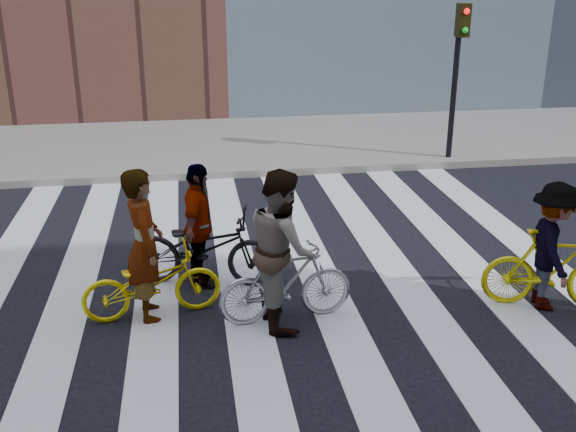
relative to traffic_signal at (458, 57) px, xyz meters
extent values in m
plane|color=black|center=(-4.40, -5.32, -2.28)|extent=(100.00, 100.00, 0.00)
cube|color=gray|center=(-4.40, 2.18, -2.20)|extent=(100.00, 5.00, 0.15)
cube|color=silver|center=(-7.15, -5.32, -2.27)|extent=(0.55, 10.00, 0.01)
cube|color=silver|center=(-6.05, -5.32, -2.27)|extent=(0.55, 10.00, 0.01)
cube|color=silver|center=(-4.95, -5.32, -2.27)|extent=(0.55, 10.00, 0.01)
cube|color=silver|center=(-3.85, -5.32, -2.27)|extent=(0.55, 10.00, 0.01)
cube|color=silver|center=(-2.75, -5.32, -2.27)|extent=(0.55, 10.00, 0.01)
cube|color=silver|center=(-1.65, -5.32, -2.27)|extent=(0.55, 10.00, 0.01)
cube|color=silver|center=(-0.55, -5.32, -2.27)|extent=(0.55, 10.00, 0.01)
cylinder|color=black|center=(0.00, 0.08, -0.68)|extent=(0.12, 0.12, 3.20)
cube|color=black|center=(0.00, -0.07, 0.72)|extent=(0.22, 0.28, 0.65)
sphere|color=red|center=(0.00, -0.22, 0.90)|extent=(0.12, 0.12, 0.12)
sphere|color=#0CCC26|center=(0.00, -0.22, 0.54)|extent=(0.12, 0.12, 0.12)
imported|color=yellow|center=(-6.07, -5.80, -1.84)|extent=(1.74, 0.83, 0.88)
imported|color=#B0B2BA|center=(-4.49, -6.16, -1.79)|extent=(1.67, 0.64, 0.98)
imported|color=yellow|center=(-1.17, -6.30, -1.77)|extent=(1.77, 0.89, 1.02)
imported|color=black|center=(-5.42, -5.02, -1.76)|extent=(2.10, 1.16, 1.04)
imported|color=slate|center=(-6.12, -5.80, -1.34)|extent=(0.55, 0.75, 1.88)
imported|color=slate|center=(-4.54, -6.16, -1.33)|extent=(0.82, 1.00, 1.90)
imported|color=slate|center=(-1.22, -6.30, -1.47)|extent=(0.84, 1.16, 1.62)
imported|color=slate|center=(-5.47, -5.02, -1.44)|extent=(0.64, 1.05, 1.67)
camera|label=1|loc=(-5.56, -13.27, 1.75)|focal=42.00mm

